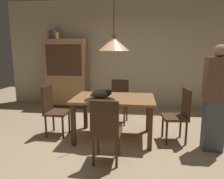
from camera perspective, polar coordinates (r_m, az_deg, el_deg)
ground at (r=3.55m, az=-1.87°, el=-15.31°), size 10.00×10.00×0.00m
back_wall at (r=5.82m, az=2.36°, el=9.73°), size 6.40×0.10×2.90m
dining_table at (r=3.64m, az=0.50°, el=-3.72°), size 1.40×0.90×0.75m
chair_right_side at (r=3.73m, az=18.10°, el=-6.13°), size 0.44×0.44×0.93m
chair_left_side at (r=3.97m, az=-15.93°, el=-4.95°), size 0.41×0.41×0.93m
chair_near_front at (r=2.86m, az=-1.73°, el=-10.81°), size 0.41×0.41×0.93m
chair_far_back at (r=4.52m, az=1.96°, el=-2.63°), size 0.44×0.44×0.93m
cat_sleeping at (r=3.58m, az=-2.75°, el=-1.08°), size 0.41×0.32×0.16m
pendant_lamp at (r=3.52m, az=0.53°, el=12.44°), size 0.52×0.52×1.30m
hutch_bookcase at (r=5.85m, az=-12.26°, el=3.98°), size 1.12×0.45×1.85m
book_brown_thick at (r=5.98m, az=-16.58°, el=14.22°), size 0.06×0.24×0.22m
book_red_tall at (r=5.95m, az=-15.99°, el=14.56°), size 0.04×0.22×0.28m
book_blue_wide at (r=5.93m, az=-15.40°, el=14.41°), size 0.06×0.24×0.24m
book_yellow_short at (r=5.90m, az=-14.79°, el=14.16°), size 0.04×0.20×0.18m
person_standing at (r=3.53m, az=26.67°, el=-2.34°), size 0.36×0.22×1.65m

